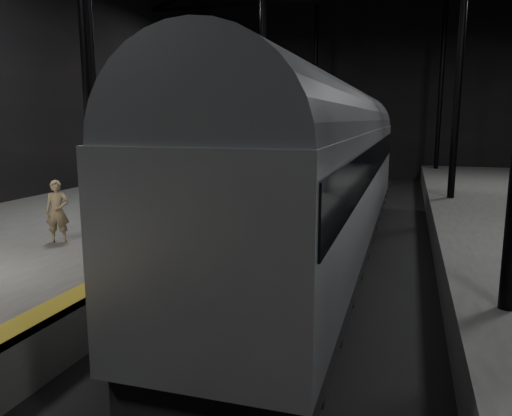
% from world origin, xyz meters
% --- Properties ---
extents(ground, '(44.00, 44.00, 0.00)m').
position_xyz_m(ground, '(0.00, 0.00, 0.00)').
color(ground, black).
rests_on(ground, ground).
extents(platform_left, '(9.00, 43.80, 1.00)m').
position_xyz_m(platform_left, '(-7.50, 0.00, 0.50)').
color(platform_left, '#4C4C4A').
rests_on(platform_left, ground).
extents(tactile_strip, '(0.50, 43.80, 0.01)m').
position_xyz_m(tactile_strip, '(-3.25, 0.00, 1.00)').
color(tactile_strip, olive).
rests_on(tactile_strip, platform_left).
extents(track, '(2.40, 43.00, 0.24)m').
position_xyz_m(track, '(0.00, 0.00, 0.07)').
color(track, '#3F3328').
rests_on(track, ground).
extents(train, '(2.76, 18.43, 4.93)m').
position_xyz_m(train, '(-0.00, 1.39, 2.75)').
color(train, '#A5A7AD').
rests_on(train, ground).
extents(woman, '(0.67, 0.57, 1.55)m').
position_xyz_m(woman, '(-6.03, -2.42, 1.78)').
color(woman, '#94815B').
rests_on(woman, platform_left).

